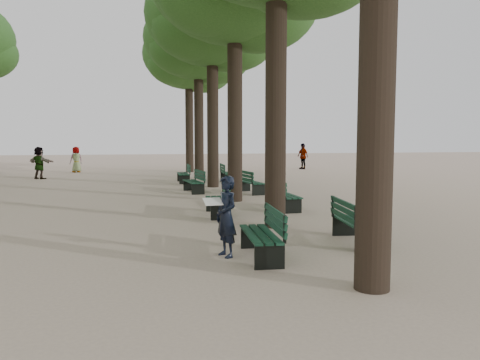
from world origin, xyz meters
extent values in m
plane|color=#BDA68F|center=(0.00, 0.00, 0.00)|extent=(120.00, 120.00, 0.00)
cylinder|color=#33261C|center=(1.50, -2.00, 3.75)|extent=(0.52, 0.52, 7.50)
cylinder|color=#33261C|center=(1.50, 3.00, 3.75)|extent=(0.52, 0.52, 7.50)
cylinder|color=#33261C|center=(1.50, 8.00, 3.75)|extent=(0.52, 0.52, 7.50)
cylinder|color=#33261C|center=(1.50, 13.00, 3.75)|extent=(0.52, 0.52, 7.50)
ellipsoid|color=#24531C|center=(1.50, 13.00, 7.70)|extent=(6.00, 6.00, 4.50)
cylinder|color=#33261C|center=(1.50, 18.00, 3.75)|extent=(0.52, 0.52, 7.50)
ellipsoid|color=#24531C|center=(1.50, 18.00, 7.70)|extent=(6.00, 6.00, 4.50)
cylinder|color=#33261C|center=(1.50, 23.00, 3.75)|extent=(0.52, 0.52, 7.50)
ellipsoid|color=#24531C|center=(1.50, 23.00, 7.70)|extent=(6.00, 6.00, 4.50)
cube|color=black|center=(0.35, 0.11, 0.23)|extent=(0.64, 1.83, 0.45)
cube|color=black|center=(0.35, 0.11, 0.45)|extent=(0.66, 1.83, 0.04)
cube|color=black|center=(0.63, 0.09, 0.72)|extent=(0.17, 1.80, 0.40)
cube|color=black|center=(0.35, 5.04, 0.23)|extent=(0.63, 1.83, 0.45)
cube|color=black|center=(0.35, 5.04, 0.45)|extent=(0.65, 1.83, 0.04)
cube|color=black|center=(0.63, 5.02, 0.72)|extent=(0.15, 1.80, 0.40)
cube|color=black|center=(0.35, 10.97, 0.23)|extent=(0.73, 1.85, 0.45)
cube|color=black|center=(0.35, 10.97, 0.45)|extent=(0.75, 1.85, 0.04)
cube|color=black|center=(0.63, 11.00, 0.72)|extent=(0.25, 1.79, 0.40)
cube|color=black|center=(0.35, 15.45, 0.23)|extent=(0.55, 1.81, 0.45)
cube|color=black|center=(0.35, 15.45, 0.45)|extent=(0.57, 1.81, 0.04)
cube|color=black|center=(0.63, 15.45, 0.72)|extent=(0.07, 1.80, 0.40)
cube|color=black|center=(2.65, 0.86, 0.23)|extent=(0.75, 1.85, 0.45)
cube|color=black|center=(2.65, 0.86, 0.45)|extent=(0.77, 1.85, 0.04)
cube|color=black|center=(2.37, 0.90, 0.72)|extent=(0.27, 1.79, 0.40)
cube|color=black|center=(2.65, 5.73, 0.23)|extent=(0.54, 1.81, 0.45)
cube|color=black|center=(2.65, 5.73, 0.45)|extent=(0.56, 1.81, 0.04)
cube|color=black|center=(2.37, 5.73, 0.72)|extent=(0.06, 1.80, 0.40)
cube|color=black|center=(2.65, 10.23, 0.23)|extent=(0.76, 1.85, 0.45)
cube|color=black|center=(2.65, 10.23, 0.45)|extent=(0.78, 1.86, 0.04)
cube|color=black|center=(2.37, 10.19, 0.72)|extent=(0.28, 1.79, 0.40)
cube|color=black|center=(2.65, 15.41, 0.23)|extent=(0.60, 1.82, 0.45)
cube|color=black|center=(2.65, 15.41, 0.45)|extent=(0.62, 1.82, 0.04)
cube|color=black|center=(2.37, 15.43, 0.72)|extent=(0.12, 1.80, 0.40)
imported|color=black|center=(-0.24, 0.34, 0.76)|extent=(0.50, 0.68, 1.53)
cube|color=white|center=(-0.49, 0.34, 1.05)|extent=(0.37, 0.29, 0.12)
imported|color=#262628|center=(-7.17, 19.27, 0.89)|extent=(1.55, 1.25, 1.78)
imported|color=#262628|center=(-5.86, 24.25, 0.85)|extent=(0.88, 0.72, 1.69)
imported|color=#262628|center=(9.86, 24.14, 0.94)|extent=(0.72, 1.16, 1.88)
camera|label=1|loc=(-1.82, -8.15, 2.21)|focal=35.00mm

